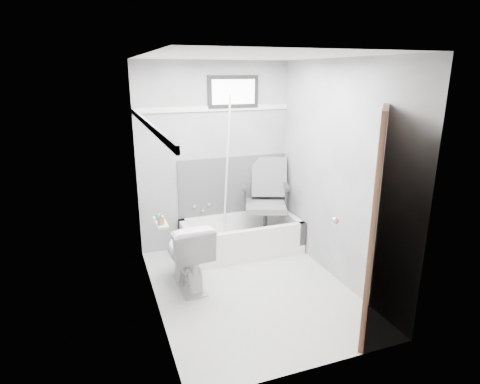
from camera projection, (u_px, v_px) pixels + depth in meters
name	position (u px, v px, depth m)	size (l,w,h in m)	color
floor	(251.00, 289.00, 4.35)	(2.60, 2.60, 0.00)	silver
ceiling	(253.00, 56.00, 3.66)	(2.60, 2.60, 0.00)	silver
wall_back	(215.00, 157.00, 5.17)	(2.00, 0.02, 2.40)	slate
wall_front	(320.00, 228.00, 2.84)	(2.00, 0.02, 2.40)	slate
wall_left	(151.00, 192.00, 3.68)	(0.02, 2.60, 2.40)	slate
wall_right	(338.00, 174.00, 4.33)	(0.02, 2.60, 2.40)	slate
bathtub	(241.00, 236.00, 5.20)	(1.50, 0.70, 0.42)	white
office_chair	(266.00, 200.00, 5.23)	(0.61, 0.61, 1.06)	slate
toilet	(187.00, 254.00, 4.32)	(0.43, 0.77, 0.76)	white
door	(423.00, 235.00, 3.23)	(0.78, 0.78, 2.00)	#50301D
window	(233.00, 92.00, 5.01)	(0.66, 0.04, 0.40)	black
backerboard	(233.00, 185.00, 5.36)	(1.50, 0.02, 0.78)	#4C4C4F
trim_back	(214.00, 109.00, 4.98)	(2.00, 0.02, 0.06)	white
trim_left	(148.00, 124.00, 3.50)	(0.02, 2.60, 0.06)	white
pole	(227.00, 172.00, 5.03)	(0.02, 0.02, 1.95)	white
shelf	(161.00, 223.00, 3.77)	(0.10, 0.32, 0.03)	silver
soap_bottle_a	(161.00, 219.00, 3.67)	(0.05, 0.05, 0.10)	olive
soap_bottle_b	(158.00, 215.00, 3.80)	(0.07, 0.07, 0.09)	teal
faucet	(202.00, 207.00, 5.27)	(0.26, 0.10, 0.16)	silver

